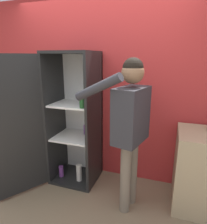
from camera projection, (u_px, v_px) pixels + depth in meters
ground_plane at (74, 213)px, 2.32m from camera, size 12.00×12.00×0.00m
wall_back at (102, 91)px, 2.87m from camera, size 7.00×0.06×2.55m
refrigerator at (64, 121)px, 2.72m from camera, size 1.00×1.09×1.82m
person at (130, 118)px, 2.15m from camera, size 0.76×0.59×1.74m
counter at (202, 171)px, 2.32m from camera, size 0.61×0.63×0.93m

